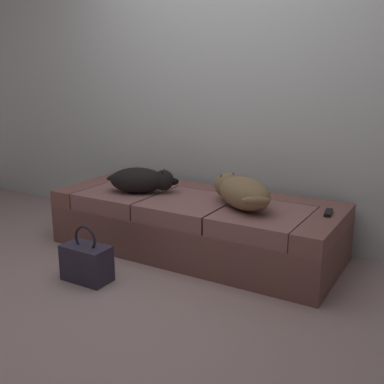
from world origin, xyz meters
The scene contains 7 objects.
ground_plane centered at (0.00, 0.00, 0.00)m, with size 10.00×10.00×0.00m, color #A68A8B.
back_wall centered at (0.00, 1.51, 1.40)m, with size 6.40×0.10×2.80m, color silver.
couch centered at (0.00, 0.96, 0.21)m, with size 2.15×0.85×0.42m.
dog_dark centered at (-0.42, 0.87, 0.52)m, with size 0.55×0.40×0.19m.
dog_tan centered at (0.40, 0.89, 0.54)m, with size 0.60×0.49×0.22m.
tv_remote centered at (0.97, 1.04, 0.44)m, with size 0.04×0.15×0.02m, color black.
handbag centered at (-0.35, 0.14, 0.13)m, with size 0.32×0.18×0.38m.
Camera 1 is at (1.69, -1.96, 1.36)m, focal length 43.84 mm.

